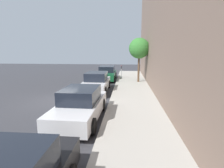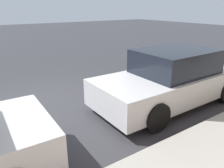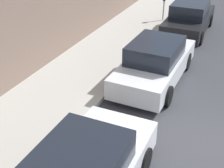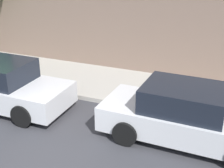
% 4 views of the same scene
% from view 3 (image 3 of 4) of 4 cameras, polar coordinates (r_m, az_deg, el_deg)
% --- Properties ---
extents(ground_plane, '(60.00, 60.00, 0.00)m').
position_cam_3_polar(ground_plane, '(8.77, 17.29, -10.82)').
color(ground_plane, '#38383D').
extents(sidewalk, '(3.06, 32.00, 0.15)m').
position_cam_3_polar(sidewalk, '(10.19, -11.52, -3.20)').
color(sidewalk, '#B2ADA3').
rests_on(sidewalk, ground_plane).
extents(parked_sedan_nearest, '(1.92, 4.50, 1.54)m').
position_cam_3_polar(parked_sedan_nearest, '(16.18, 13.92, 11.59)').
color(parked_sedan_nearest, black).
rests_on(parked_sedan_nearest, ground_plane).
extents(parked_sedan_second, '(1.92, 4.54, 1.54)m').
position_cam_3_polar(parked_sedan_second, '(11.11, 7.90, 3.88)').
color(parked_sedan_second, silver).
rests_on(parked_sedan_second, ground_plane).
extents(parking_meter_near, '(0.11, 0.15, 1.38)m').
position_cam_3_polar(parking_meter_near, '(17.30, 9.47, 14.13)').
color(parking_meter_near, '#ADADB2').
rests_on(parking_meter_near, sidewalk).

